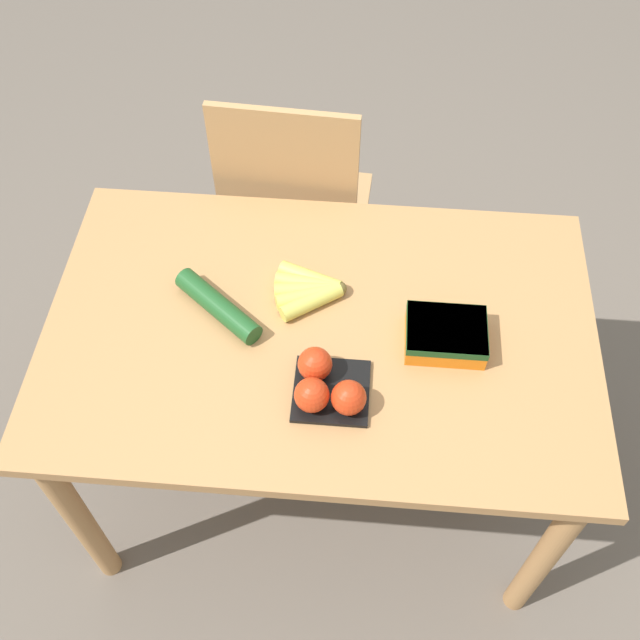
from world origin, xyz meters
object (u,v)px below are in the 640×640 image
tomato_pack (326,386)px  cucumber_near (218,306)px  carrot_bag (446,334)px  chair (295,218)px  banana_bunch (310,290)px

tomato_pack → cucumber_near: 0.33m
tomato_pack → carrot_bag: bearing=32.3°
chair → banana_bunch: (0.09, -0.48, 0.26)m
chair → cucumber_near: (-0.11, -0.55, 0.27)m
chair → carrot_bag: size_ratio=5.63×
cucumber_near → carrot_bag: bearing=-4.6°
chair → cucumber_near: size_ratio=4.51×
tomato_pack → cucumber_near: size_ratio=0.74×
chair → banana_bunch: bearing=104.3°
chair → tomato_pack: (0.15, -0.76, 0.28)m
banana_bunch → cucumber_near: cucumber_near is taller
chair → carrot_bag: chair is taller
banana_bunch → cucumber_near: bearing=-161.4°
carrot_bag → cucumber_near: carrot_bag is taller
tomato_pack → carrot_bag: tomato_pack is taller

